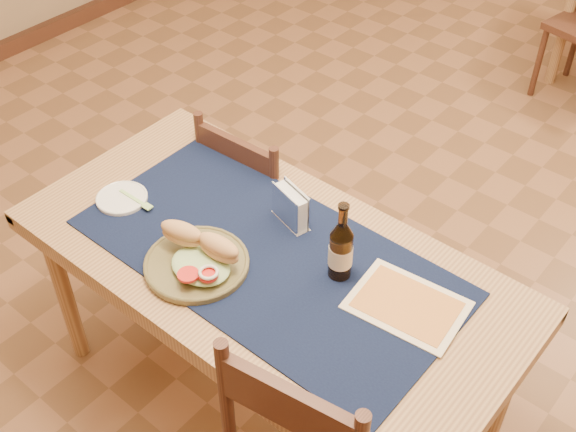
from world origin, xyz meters
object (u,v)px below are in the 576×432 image
Objects in this scene: chair_main_far at (263,201)px; beer_bottle at (341,250)px; main_table at (268,275)px; napkin_holder at (291,207)px; sandwich_plate at (198,259)px.

beer_bottle is at bearing -29.76° from chair_main_far.
main_table is at bearing -159.28° from beer_bottle.
sandwich_plate is at bearing -103.99° from napkin_holder.
chair_main_far is 0.59m from napkin_holder.
sandwich_plate reaches higher than main_table.
main_table is 0.64m from chair_main_far.
chair_main_far is 5.56× the size of napkin_holder.
beer_bottle reaches higher than chair_main_far.
napkin_holder reaches higher than chair_main_far.
napkin_holder is (0.37, -0.28, 0.36)m from chair_main_far.
main_table is 1.83× the size of chair_main_far.
napkin_holder is (0.08, 0.33, 0.03)m from sandwich_plate.
chair_main_far is at bearing 133.24° from main_table.
sandwich_plate is 0.43m from beer_bottle.
main_table is 0.24m from sandwich_plate.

